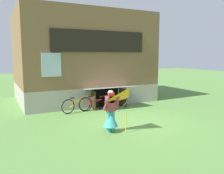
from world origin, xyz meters
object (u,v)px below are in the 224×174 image
object	(u,v)px
person	(111,115)
bicycle_yellow	(77,105)
kite	(129,100)
bicycle_red	(95,103)

from	to	relation	value
person	bicycle_yellow	world-z (taller)	person
person	kite	world-z (taller)	kite
bicycle_red	bicycle_yellow	world-z (taller)	bicycle_yellow
bicycle_yellow	person	bearing A→B (deg)	-101.72
kite	bicycle_red	bearing A→B (deg)	85.27
person	bicycle_red	xyz separation A→B (m)	(0.76, 3.28, -0.27)
person	bicycle_red	distance (m)	3.38
person	bicycle_red	bearing A→B (deg)	59.25
kite	bicycle_red	world-z (taller)	kite
kite	person	bearing A→B (deg)	129.37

